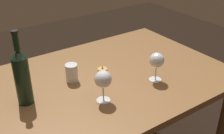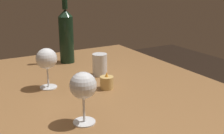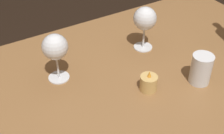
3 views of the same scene
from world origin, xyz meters
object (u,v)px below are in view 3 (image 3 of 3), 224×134
Objects in this scene: wine_glass_left at (145,19)px; wine_glass_right at (55,48)px; votive_candle at (149,83)px; water_tumbler at (201,70)px.

wine_glass_right is at bearing 0.58° from wine_glass_left.
wine_glass_right is 2.32× the size of votive_candle.
water_tumbler is at bearing 146.53° from wine_glass_right.
water_tumbler is at bearing 98.42° from wine_glass_left.
votive_candle is at bearing 58.01° from wine_glass_left.
wine_glass_left is 1.64× the size of water_tumbler.
wine_glass_left reaches higher than votive_candle.
wine_glass_left is 2.33× the size of votive_candle.
water_tumbler is 0.16m from votive_candle.
wine_glass_left reaches higher than wine_glass_right.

